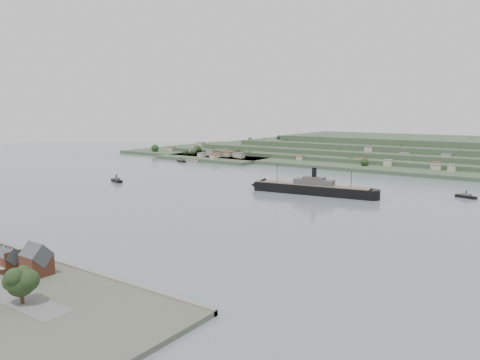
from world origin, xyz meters
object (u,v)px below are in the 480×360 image
Objects in this scene: gabled_building at (37,261)px; steamship at (308,188)px; fig_tree at (20,281)px; tugboat at (117,180)px.

steamship is at bearing 89.44° from gabled_building.
fig_tree is (20.22, -262.84, 5.54)m from steamship.
tugboat is at bearing 133.28° from fig_tree.
gabled_building is 242.84m from steamship.
tugboat is 1.26× the size of fig_tree.
steamship is at bearing 94.40° from fig_tree.
gabled_building reaches higher than fig_tree.
gabled_building reaches higher than tugboat.
gabled_building is at bearing 138.45° from fig_tree.
steamship is 8.04× the size of fig_tree.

